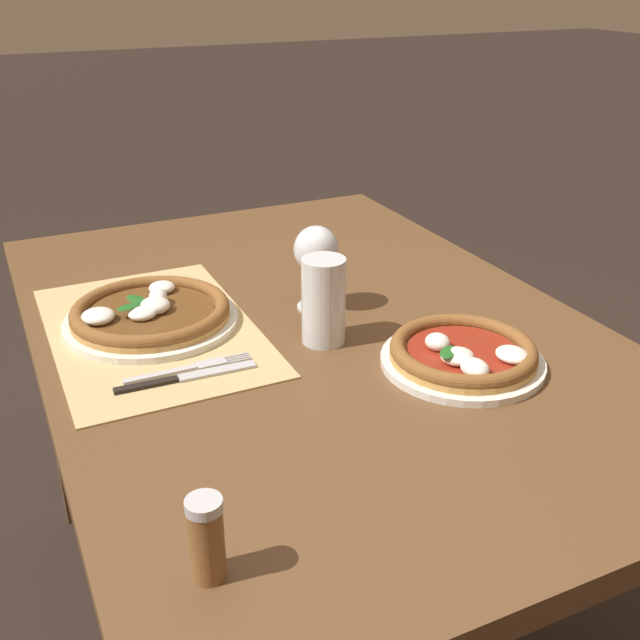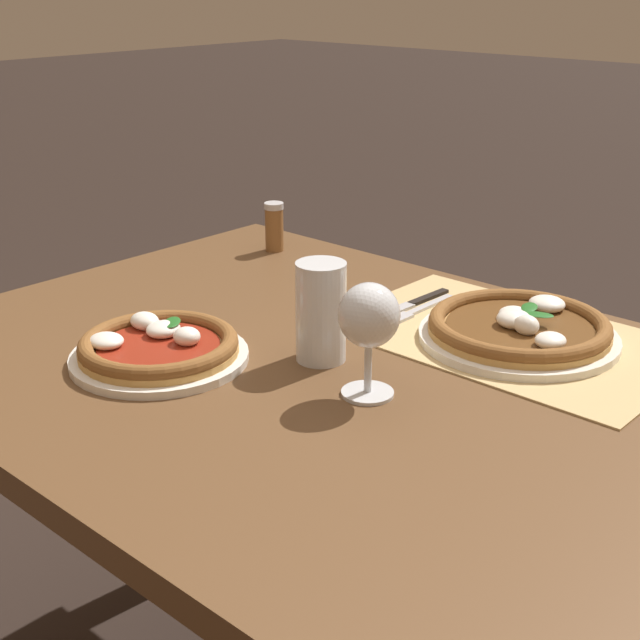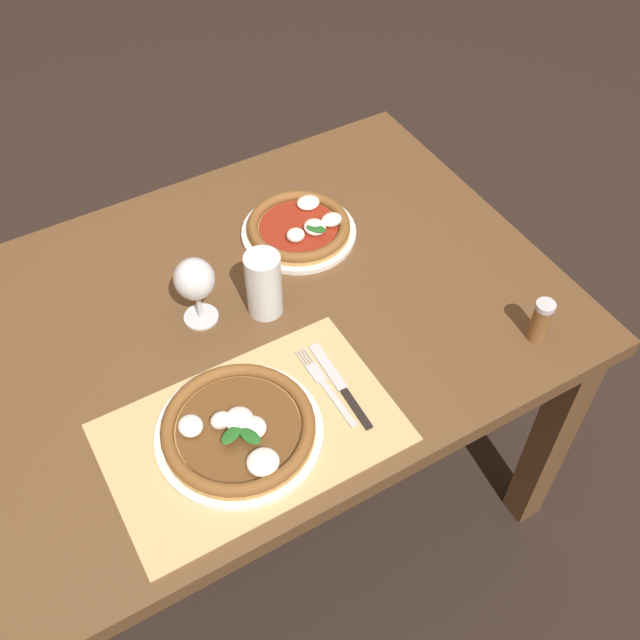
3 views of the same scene
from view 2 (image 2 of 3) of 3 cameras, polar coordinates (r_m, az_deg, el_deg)
The scene contains 9 objects.
dining_table at distance 1.28m, azimuth 2.10°, elevation -7.65°, with size 1.34×0.91×0.74m.
paper_placemat at distance 1.38m, azimuth 11.93°, elevation -1.08°, with size 0.51×0.33×0.00m, color tan.
pizza_near at distance 1.36m, azimuth 12.66°, elevation -0.52°, with size 0.30×0.30×0.05m.
pizza_far at distance 1.29m, azimuth -10.31°, elevation -1.76°, with size 0.25×0.25×0.05m.
wine_glass at distance 1.14m, azimuth 3.16°, elevation -0.01°, with size 0.08×0.08×0.16m.
pint_glass at distance 1.26m, azimuth 0.06°, elevation 0.40°, with size 0.07×0.07×0.15m.
fork at distance 1.45m, azimuth 6.03°, elevation 0.52°, with size 0.02×0.20×0.00m.
knife at distance 1.47m, azimuth 5.51°, elevation 0.87°, with size 0.02×0.22×0.01m.
pepper_shaker at distance 1.77m, azimuth -2.95°, elevation 5.99°, with size 0.04×0.04×0.10m.
Camera 2 is at (-0.72, 0.86, 1.26)m, focal length 50.00 mm.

